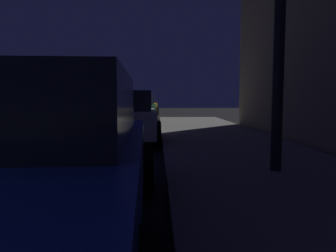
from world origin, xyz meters
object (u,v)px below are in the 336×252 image
(car_blue, at_px, (34,162))
(car_silver, at_px, (122,116))
(car_green, at_px, (136,109))
(car_yellow_cab, at_px, (142,106))

(car_blue, relative_size, car_silver, 1.03)
(car_green, height_order, car_yellow_cab, same)
(car_blue, bearing_deg, car_yellow_cab, 90.00)
(car_blue, xyz_separation_m, car_green, (-0.00, 12.93, 0.00))
(car_blue, distance_m, car_green, 12.93)
(car_silver, distance_m, car_green, 6.35)
(car_green, distance_m, car_yellow_cab, 6.15)
(car_green, bearing_deg, car_blue, -90.00)
(car_blue, height_order, car_yellow_cab, same)
(car_silver, xyz_separation_m, car_green, (-0.00, 6.35, -0.01))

